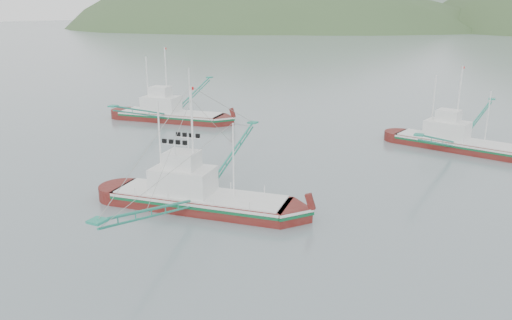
% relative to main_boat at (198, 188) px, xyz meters
% --- Properties ---
extents(ground, '(1200.00, 1200.00, 0.00)m').
position_rel_main_boat_xyz_m(ground, '(3.05, -2.60, -1.59)').
color(ground, slate).
rests_on(ground, ground).
extents(main_boat, '(13.57, 23.75, 9.67)m').
position_rel_main_boat_xyz_m(main_boat, '(0.00, 0.00, 0.00)').
color(main_boat, '#53110D').
rests_on(main_boat, ground).
extents(bg_boat_left, '(14.37, 25.19, 10.26)m').
position_rel_main_boat_xyz_m(bg_boat_left, '(-20.07, 23.87, 0.03)').
color(bg_boat_left, '#53110D').
rests_on(bg_boat_left, ground).
extents(bg_boat_right, '(13.13, 22.74, 9.31)m').
position_rel_main_boat_xyz_m(bg_boat_right, '(15.15, 25.83, 0.03)').
color(bg_boat_right, '#53110D').
rests_on(bg_boat_right, ground).
extents(headland_left, '(448.00, 308.00, 210.00)m').
position_rel_main_boat_xyz_m(headland_left, '(-176.95, 357.40, -1.59)').
color(headland_left, '#344E28').
rests_on(headland_left, ground).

